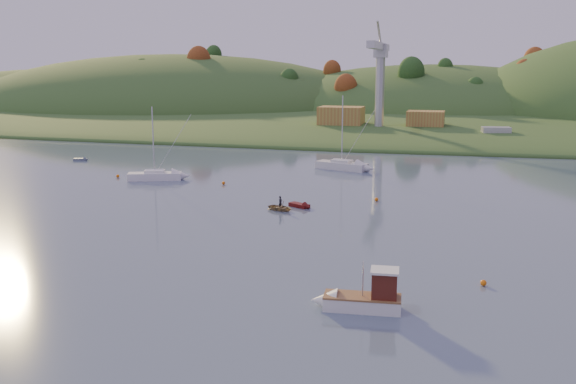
% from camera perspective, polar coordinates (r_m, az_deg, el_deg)
% --- Properties ---
extents(ground, '(500.00, 500.00, 0.00)m').
position_cam_1_polar(ground, '(47.42, -13.77, -10.60)').
color(ground, '#3E4F66').
rests_on(ground, ground).
extents(far_shore, '(620.00, 220.00, 1.50)m').
position_cam_1_polar(far_shore, '(269.76, 10.64, 7.27)').
color(far_shore, '#26491D').
rests_on(far_shore, ground).
extents(shore_slope, '(640.00, 150.00, 7.00)m').
position_cam_1_polar(shore_slope, '(205.22, 9.11, 6.16)').
color(shore_slope, '#26491D').
rests_on(shore_slope, ground).
extents(hill_left_far, '(120.00, 100.00, 32.00)m').
position_cam_1_polar(hill_left_far, '(312.36, -20.58, 7.25)').
color(hill_left_far, '#26491D').
rests_on(hill_left_far, ground).
extents(hill_left, '(170.00, 140.00, 44.00)m').
position_cam_1_polar(hill_left, '(263.86, -9.97, 7.21)').
color(hill_left, '#26491D').
rests_on(hill_left, ground).
extents(hill_center, '(140.00, 120.00, 36.00)m').
position_cam_1_polar(hill_center, '(249.20, 12.55, 6.89)').
color(hill_center, '#26491D').
rests_on(hill_center, ground).
extents(hillside_trees, '(280.00, 50.00, 32.00)m').
position_cam_1_polar(hillside_trees, '(225.05, 9.67, 6.57)').
color(hillside_trees, '#1C4318').
rests_on(hillside_trees, ground).
extents(wharf, '(42.00, 16.00, 2.40)m').
position_cam_1_polar(wharf, '(162.00, 9.21, 5.29)').
color(wharf, slate).
rests_on(wharf, ground).
extents(shed_west, '(11.00, 8.00, 4.80)m').
position_cam_1_polar(shed_west, '(164.54, 4.75, 6.74)').
color(shed_west, '#9F6A35').
rests_on(shed_west, wharf).
extents(shed_east, '(9.00, 7.00, 4.00)m').
position_cam_1_polar(shed_east, '(163.07, 12.13, 6.35)').
color(shed_east, '#9F6A35').
rests_on(shed_east, wharf).
extents(dock_crane, '(3.20, 28.00, 20.30)m').
position_cam_1_polar(dock_crane, '(157.96, 8.14, 10.98)').
color(dock_crane, '#B7B7BC').
rests_on(dock_crane, wharf).
extents(fishing_boat, '(6.66, 2.57, 4.15)m').
position_cam_1_polar(fishing_boat, '(47.09, 6.10, -9.29)').
color(fishing_boat, silver).
rests_on(fishing_boat, ground).
extents(sailboat_near, '(8.45, 5.19, 11.26)m').
position_cam_1_polar(sailboat_near, '(101.21, -11.77, 1.48)').
color(sailboat_near, white).
rests_on(sailboat_near, ground).
extents(sailboat_far, '(9.39, 5.36, 12.49)m').
position_cam_1_polar(sailboat_far, '(109.44, 4.79, 2.42)').
color(sailboat_far, silver).
rests_on(sailboat_far, ground).
extents(canoe, '(3.97, 3.47, 0.69)m').
position_cam_1_polar(canoe, '(78.14, -0.68, -1.40)').
color(canoe, '#937B51').
rests_on(canoe, ground).
extents(paddler, '(0.56, 0.66, 1.53)m').
position_cam_1_polar(paddler, '(78.05, -0.68, -1.10)').
color(paddler, black).
rests_on(paddler, ground).
extents(red_tender, '(3.36, 2.55, 1.10)m').
position_cam_1_polar(red_tender, '(79.61, 1.34, -1.25)').
color(red_tender, '#4F0C0B').
rests_on(red_tender, ground).
extents(grey_dinghy, '(2.92, 1.81, 1.02)m').
position_cam_1_polar(grey_dinghy, '(125.59, -17.78, 2.78)').
color(grey_dinghy, slate).
rests_on(grey_dinghy, ground).
extents(work_vessel, '(15.21, 7.59, 3.74)m').
position_cam_1_polar(work_vessel, '(153.69, 17.97, 4.63)').
color(work_vessel, slate).
rests_on(work_vessel, ground).
extents(buoy_0, '(0.50, 0.50, 0.50)m').
position_cam_1_polar(buoy_0, '(54.12, 16.98, -7.73)').
color(buoy_0, orange).
rests_on(buoy_0, ground).
extents(buoy_1, '(0.50, 0.50, 0.50)m').
position_cam_1_polar(buoy_1, '(84.21, 7.87, -0.65)').
color(buoy_1, orange).
rests_on(buoy_1, ground).
extents(buoy_2, '(0.50, 0.50, 0.50)m').
position_cam_1_polar(buoy_2, '(104.77, -14.90, 1.39)').
color(buoy_2, orange).
rests_on(buoy_2, ground).
extents(buoy_3, '(0.50, 0.50, 0.50)m').
position_cam_1_polar(buoy_3, '(95.62, -5.75, 0.80)').
color(buoy_3, orange).
rests_on(buoy_3, ground).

